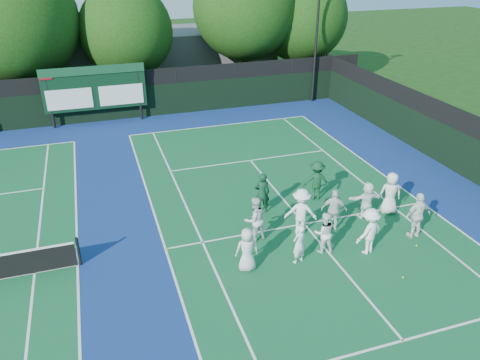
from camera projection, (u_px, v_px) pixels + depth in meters
name	position (u px, v px, depth m)	size (l,w,h in m)	color
ground	(315.00, 238.00, 17.52)	(120.00, 120.00, 0.00)	#15360E
court_apron	(151.00, 252.00, 16.70)	(34.00, 32.00, 0.01)	navy
near_court	(304.00, 224.00, 18.37)	(11.05, 23.85, 0.01)	#11552D
back_fence	(113.00, 99.00, 28.84)	(34.00, 0.08, 3.00)	black
scoreboard	(94.00, 89.00, 27.83)	(6.00, 0.21, 3.55)	black
clubhouse	(156.00, 58.00, 36.46)	(18.00, 6.00, 4.00)	#58595D
light_pole_right	(319.00, 6.00, 30.13)	(1.20, 0.30, 10.12)	black
tree_b	(17.00, 24.00, 28.63)	(7.71, 7.71, 9.59)	black
tree_c	(129.00, 34.00, 30.88)	(6.12, 6.12, 7.84)	black
tree_d	(247.00, 10.00, 32.64)	(7.25, 7.25, 9.62)	black
tree_e	(304.00, 20.00, 34.26)	(6.48, 6.48, 8.38)	black
tennis_ball_0	(272.00, 229.00, 18.02)	(0.07, 0.07, 0.07)	gold
tennis_ball_2	(403.00, 277.00, 15.36)	(0.07, 0.07, 0.07)	gold
tennis_ball_3	(167.00, 249.00, 16.82)	(0.07, 0.07, 0.07)	gold
tennis_ball_4	(267.00, 185.00, 21.28)	(0.07, 0.07, 0.07)	gold
tennis_ball_5	(417.00, 246.00, 16.99)	(0.07, 0.07, 0.07)	gold
player_front_0	(247.00, 250.00, 15.46)	(0.78, 0.50, 1.59)	silver
player_front_1	(299.00, 244.00, 15.85)	(0.54, 0.35, 1.47)	white
player_front_2	(324.00, 233.00, 16.40)	(0.76, 0.59, 1.56)	white
player_front_3	(369.00, 231.00, 16.31)	(1.13, 0.65, 1.75)	white
player_front_4	(418.00, 215.00, 17.18)	(1.07, 0.45, 1.83)	white
player_back_0	(255.00, 219.00, 17.01)	(0.85, 0.67, 1.76)	silver
player_back_1	(301.00, 212.00, 17.40)	(1.20, 0.69, 1.86)	white
player_back_2	(334.00, 210.00, 17.72)	(0.98, 0.41, 1.67)	silver
player_back_3	(367.00, 200.00, 18.51)	(1.44, 0.46, 1.55)	white
player_back_4	(390.00, 193.00, 18.79)	(0.87, 0.57, 1.78)	silver
coach_left	(262.00, 193.00, 18.81)	(0.64, 0.42, 1.76)	#0E351F
coach_right	(317.00, 181.00, 19.82)	(1.14, 0.65, 1.76)	#103D21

